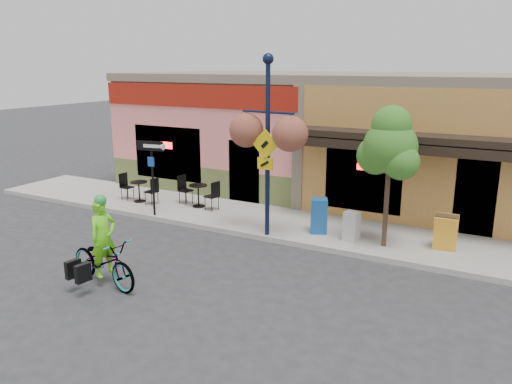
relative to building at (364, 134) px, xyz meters
The scene contains 14 objects.
ground 7.83m from the building, 90.00° to the right, with size 90.00×90.00×0.00m, color #2D2D30.
sidewalk 5.91m from the building, 90.00° to the right, with size 24.00×3.00×0.15m, color #9E9B93.
curb 7.28m from the building, 90.00° to the right, with size 24.00×0.12×0.15m, color #A8A59E.
building is the anchor object (origin of this frame).
bicycle 11.64m from the building, 102.99° to the right, with size 0.74×2.11×1.11m, color maroon.
cyclist_rider 11.59m from the building, 102.74° to the right, with size 0.64×0.42×1.76m, color #67E618.
lamp_post 6.88m from the building, 95.91° to the right, with size 1.59×0.64×4.98m, color #101834, non-canonical shape.
one_way_sign 8.38m from the building, 124.68° to the right, with size 0.92×0.20×2.39m, color black, non-canonical shape.
cafe_set_left 8.70m from the building, 136.78° to the right, with size 1.57×0.79×0.94m, color black, non-canonical shape.
cafe_set_right 6.93m from the building, 126.76° to the right, with size 1.66×0.83×0.99m, color black, non-canonical shape.
newspaper_box_blue 6.22m from the building, 85.03° to the right, with size 0.45×0.40×1.00m, color #184C92, non-canonical shape.
newspaper_box_grey 6.61m from the building, 75.96° to the right, with size 0.38×0.34×0.82m, color #B3B3B3, non-canonical shape.
street_tree 6.63m from the building, 68.41° to the right, with size 1.47×1.47×3.76m, color #3D7A26, non-canonical shape.
sandwich_board 7.25m from the building, 56.42° to the right, with size 0.56×0.41×0.93m, color #FFAB28, non-canonical shape.
Camera 1 is at (5.35, -11.29, 4.85)m, focal length 35.00 mm.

